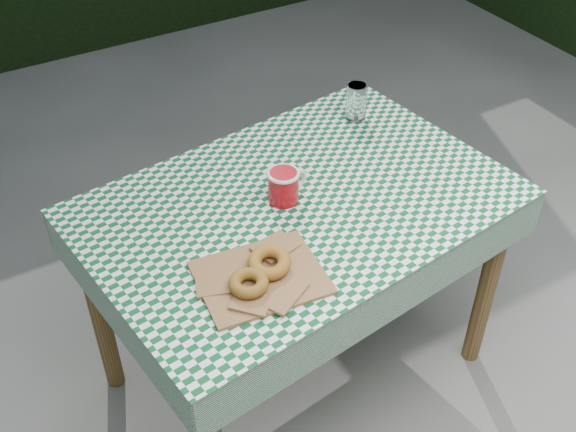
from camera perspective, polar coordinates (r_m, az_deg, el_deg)
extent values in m
plane|color=#4A4A46|center=(2.44, -1.34, -15.64)|extent=(60.00, 60.00, 0.00)
cube|color=#55381D|center=(2.26, 0.73, -6.31)|extent=(1.27, 0.93, 0.75)
cube|color=#0B4A23|center=(2.01, 0.82, 1.18)|extent=(1.30, 0.95, 0.01)
cube|color=#965E41|center=(1.77, -2.23, -4.93)|extent=(0.34, 0.28, 0.02)
torus|color=olive|center=(1.72, -3.21, -5.45)|extent=(0.14, 0.14, 0.03)
torus|color=#9A6820|center=(1.77, -1.52, -3.78)|extent=(0.15, 0.15, 0.03)
cylinder|color=white|center=(2.35, 5.55, 9.19)|extent=(0.07, 0.07, 0.12)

